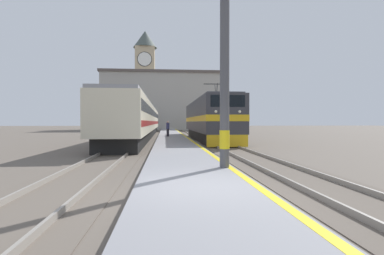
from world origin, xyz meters
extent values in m
plane|color=#60564C|center=(0.00, 30.00, 0.00)|extent=(200.00, 200.00, 0.00)
cube|color=gray|center=(0.00, 25.00, 0.14)|extent=(2.94, 140.00, 0.28)
cube|color=yellow|center=(1.32, 25.00, 0.28)|extent=(0.20, 140.00, 0.00)
cube|color=#60564C|center=(3.37, 25.00, 0.01)|extent=(2.84, 140.00, 0.02)
cube|color=gray|center=(2.65, 25.00, 0.09)|extent=(0.07, 140.00, 0.14)
cube|color=gray|center=(4.09, 25.00, 0.09)|extent=(0.07, 140.00, 0.14)
cube|color=#60564C|center=(-3.42, 25.00, 0.01)|extent=(2.84, 140.00, 0.02)
cube|color=gray|center=(-4.14, 25.00, 0.09)|extent=(0.07, 140.00, 0.14)
cube|color=gray|center=(-2.70, 25.00, 0.09)|extent=(0.07, 140.00, 0.14)
cube|color=black|center=(3.37, 21.62, 0.45)|extent=(2.46, 16.60, 0.90)
cube|color=#333338|center=(3.37, 21.62, 2.29)|extent=(2.90, 18.04, 2.78)
cube|color=gold|center=(3.37, 21.62, 2.01)|extent=(2.92, 18.06, 0.44)
cube|color=gold|center=(3.37, 12.75, 0.50)|extent=(2.75, 0.30, 0.81)
cube|color=black|center=(3.37, 12.66, 3.13)|extent=(2.32, 0.12, 0.80)
sphere|color=white|center=(2.57, 12.62, 2.43)|extent=(0.20, 0.20, 0.20)
sphere|color=white|center=(4.17, 12.62, 2.43)|extent=(0.20, 0.20, 0.20)
cube|color=#4C4C51|center=(3.37, 21.62, 3.74)|extent=(2.61, 17.14, 0.12)
cylinder|color=#333333|center=(3.37, 16.76, 4.30)|extent=(0.06, 0.63, 1.03)
cylinder|color=#333333|center=(3.37, 17.46, 4.30)|extent=(0.06, 0.63, 1.03)
cube|color=#262626|center=(3.37, 17.11, 4.80)|extent=(2.03, 0.08, 0.06)
cube|color=black|center=(-3.42, 28.41, 0.45)|extent=(2.46, 38.84, 0.90)
cube|color=beige|center=(-3.42, 28.41, 2.16)|extent=(2.90, 40.46, 2.51)
cube|color=black|center=(-3.42, 28.41, 2.66)|extent=(2.92, 39.65, 0.64)
cube|color=maroon|center=(-3.42, 28.41, 1.65)|extent=(2.92, 39.65, 0.36)
cube|color=gray|center=(-3.42, 28.41, 3.51)|extent=(2.67, 40.46, 0.20)
cylinder|color=#4C4C51|center=(1.15, 2.71, 4.73)|extent=(0.30, 0.30, 8.90)
cylinder|color=yellow|center=(1.15, 2.71, 1.18)|extent=(0.32, 0.32, 0.60)
cylinder|color=#23232D|center=(-0.46, 23.52, 0.65)|extent=(0.26, 0.26, 0.74)
cylinder|color=navy|center=(-0.46, 23.52, 1.34)|extent=(0.34, 0.34, 0.62)
sphere|color=tan|center=(-0.46, 23.52, 1.75)|extent=(0.20, 0.20, 0.20)
cube|color=tan|center=(-5.75, 71.12, 10.39)|extent=(4.82, 4.82, 20.78)
cylinder|color=black|center=(-5.75, 68.69, 17.41)|extent=(3.68, 0.06, 3.68)
cylinder|color=white|center=(-5.75, 68.66, 17.41)|extent=(3.38, 0.10, 3.38)
cone|color=#47514C|center=(-5.75, 71.12, 22.95)|extent=(6.03, 6.03, 4.34)
cube|color=#A8A399|center=(-0.84, 58.57, 5.90)|extent=(25.69, 9.50, 11.79)
cube|color=#564C47|center=(-0.84, 58.57, 12.04)|extent=(26.29, 10.10, 0.50)
camera|label=1|loc=(-0.77, -6.80, 1.75)|focal=28.00mm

